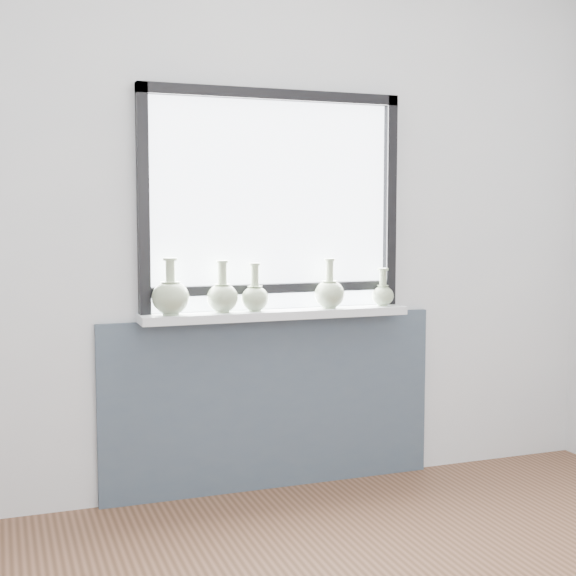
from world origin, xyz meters
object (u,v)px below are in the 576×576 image
object	(u,v)px
vase_c	(255,296)
vase_d	(330,292)
vase_a	(171,296)
vase_e	(383,294)
vase_b	(222,296)
windowsill	(277,314)

from	to	relation	value
vase_c	vase_d	xyz separation A→B (m)	(0.38, -0.01, 0.01)
vase_a	vase_d	xyz separation A→B (m)	(0.79, -0.00, -0.01)
vase_d	vase_e	bearing A→B (deg)	0.38
vase_a	vase_b	distance (m)	0.25
vase_b	vase_d	distance (m)	0.54
vase_a	vase_e	distance (m)	1.08
vase_a	vase_c	bearing A→B (deg)	0.58
windowsill	vase_a	xyz separation A→B (m)	(-0.52, -0.01, 0.11)
vase_e	vase_b	bearing A→B (deg)	178.97
vase_a	vase_e	xyz separation A→B (m)	(1.08, -0.00, -0.03)
vase_a	vase_b	size ratio (longest dim) A/B	1.07
vase_b	vase_e	size ratio (longest dim) A/B	1.28
windowsill	vase_e	world-z (taller)	vase_e
windowsill	vase_e	xyz separation A→B (m)	(0.56, -0.02, 0.08)
windowsill	vase_c	xyz separation A→B (m)	(-0.11, -0.01, 0.09)
windowsill	vase_e	size ratio (longest dim) A/B	6.95
vase_d	vase_e	distance (m)	0.29
vase_b	vase_e	bearing A→B (deg)	-1.03
vase_a	vase_c	xyz separation A→B (m)	(0.41, 0.00, -0.02)
vase_b	vase_a	bearing A→B (deg)	-176.94
windowsill	vase_b	bearing A→B (deg)	-179.97
windowsill	vase_d	distance (m)	0.29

